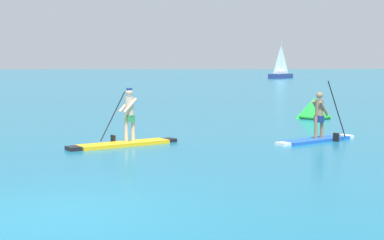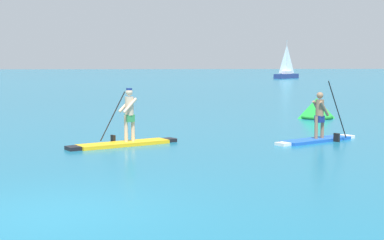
# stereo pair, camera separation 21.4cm
# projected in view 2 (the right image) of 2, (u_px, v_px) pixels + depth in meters

# --- Properties ---
(ground) EXTENTS (440.00, 440.00, 0.00)m
(ground) POSITION_uv_depth(u_px,v_px,m) (52.00, 214.00, 9.53)
(ground) COLOR #196B8C
(paddleboarder_mid_center) EXTENTS (3.44, 1.94, 1.78)m
(paddleboarder_mid_center) POSITION_uv_depth(u_px,v_px,m) (124.00, 135.00, 17.38)
(paddleboarder_mid_center) COLOR yellow
(paddleboarder_mid_center) RESTS_ON ground
(paddleboarder_far_right) EXTENTS (3.14, 1.98, 2.01)m
(paddleboarder_far_right) POSITION_uv_depth(u_px,v_px,m) (318.00, 131.00, 18.31)
(paddleboarder_far_right) COLOR blue
(paddleboarder_far_right) RESTS_ON ground
(race_marker_buoy) EXTENTS (1.50, 1.50, 0.93)m
(race_marker_buoy) POSITION_uv_depth(u_px,v_px,m) (317.00, 110.00, 25.89)
(race_marker_buoy) COLOR green
(race_marker_buoy) RESTS_ON ground
(sailboat_right_horizon) EXTENTS (5.20, 5.11, 6.17)m
(sailboat_right_horizon) POSITION_uv_depth(u_px,v_px,m) (286.00, 73.00, 92.09)
(sailboat_right_horizon) COLOR navy
(sailboat_right_horizon) RESTS_ON ground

